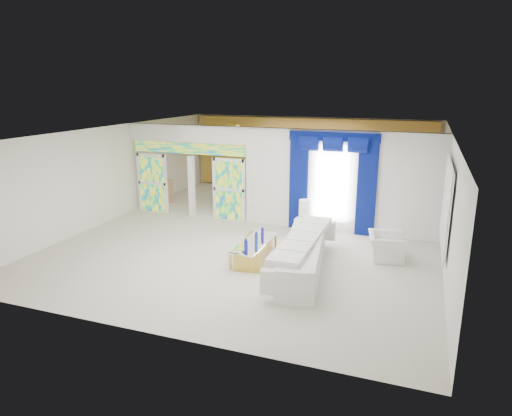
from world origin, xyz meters
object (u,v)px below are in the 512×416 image
at_px(console_table, 314,226).
at_px(armchair, 386,246).
at_px(grand_piano, 252,188).
at_px(coffee_table, 254,250).
at_px(white_sofa, 304,255).

distance_m(console_table, armchair, 2.59).
bearing_deg(armchair, grand_piano, 40.67).
distance_m(coffee_table, armchair, 3.31).
bearing_deg(armchair, coffee_table, 100.67).
bearing_deg(coffee_table, white_sofa, -12.53).
distance_m(armchair, grand_piano, 6.84).
bearing_deg(coffee_table, console_table, 69.59).
bearing_deg(grand_piano, armchair, -20.17).
relative_size(coffee_table, armchair, 1.91).
relative_size(white_sofa, console_table, 3.26).
bearing_deg(coffee_table, armchair, 20.08).
xyz_separation_m(armchair, grand_piano, (-5.24, 4.39, 0.17)).
bearing_deg(white_sofa, console_table, 89.25).
height_order(white_sofa, armchair, white_sofa).
bearing_deg(coffee_table, grand_piano, 111.13).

